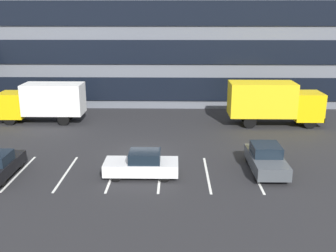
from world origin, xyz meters
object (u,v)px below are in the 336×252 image
box_truck_yellow_all (273,101)px  sedan_charcoal (266,159)px  sedan_white (142,165)px  box_truck_yellow (43,101)px

box_truck_yellow_all → sedan_charcoal: 10.69m
box_truck_yellow_all → sedan_white: size_ratio=1.84×
box_truck_yellow → sedan_charcoal: size_ratio=1.63×
box_truck_yellow → sedan_white: 15.13m
box_truck_yellow_all → sedan_charcoal: size_ratio=1.76×
sedan_charcoal → sedan_white: sedan_charcoal is taller
box_truck_yellow_all → sedan_white: (-10.16, -11.23, -1.33)m
sedan_white → box_truck_yellow: bearing=129.0°
box_truck_yellow_all → sedan_white: 15.20m
box_truck_yellow_all → sedan_charcoal: box_truck_yellow_all is taller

